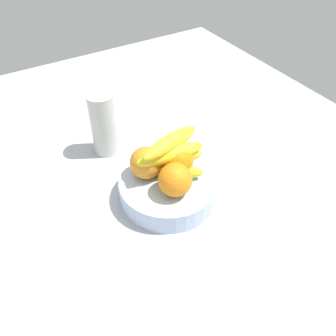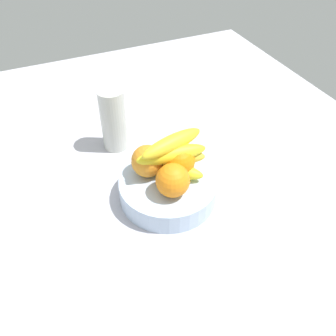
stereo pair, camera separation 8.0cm
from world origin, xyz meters
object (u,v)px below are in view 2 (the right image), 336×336
at_px(fruit_bowl, 168,188).
at_px(banana_bunch, 170,156).
at_px(orange_front_left, 173,180).
at_px(orange_center, 148,161).
at_px(orange_front_right, 179,161).
at_px(thermos_tumbler, 113,120).

bearing_deg(fruit_bowl, banana_bunch, -35.04).
height_order(orange_front_left, orange_center, same).
relative_size(orange_center, banana_bunch, 0.44).
bearing_deg(orange_front_right, orange_front_left, 143.74).
bearing_deg(fruit_bowl, orange_front_left, 170.84).
distance_m(fruit_bowl, orange_front_right, 0.08).
bearing_deg(orange_front_right, banana_bunch, 61.64).
height_order(banana_bunch, thermos_tumbler, thermos_tumbler).
xyz_separation_m(fruit_bowl, orange_center, (0.04, 0.03, 0.07)).
distance_m(orange_center, thermos_tumbler, 0.21).
distance_m(fruit_bowl, orange_center, 0.09).
bearing_deg(orange_front_left, orange_center, 17.93).
height_order(fruit_bowl, thermos_tumbler, thermos_tumbler).
xyz_separation_m(orange_front_left, orange_center, (0.09, 0.03, 0.00)).
bearing_deg(banana_bunch, fruit_bowl, 144.96).
bearing_deg(thermos_tumbler, banana_bunch, -162.43).
bearing_deg(banana_bunch, orange_center, 68.17).
xyz_separation_m(banana_bunch, thermos_tumbler, (0.23, 0.07, -0.02)).
bearing_deg(fruit_bowl, thermos_tumbler, 12.53).
bearing_deg(orange_front_left, fruit_bowl, -9.16).
relative_size(banana_bunch, thermos_tumbler, 0.99).
bearing_deg(thermos_tumbler, orange_front_left, -170.55).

